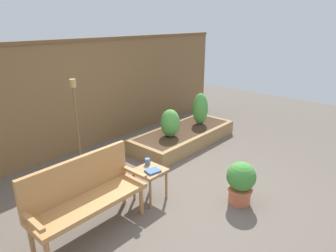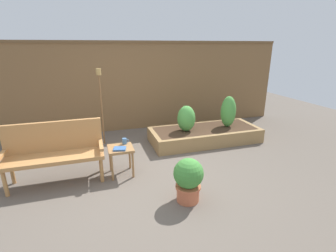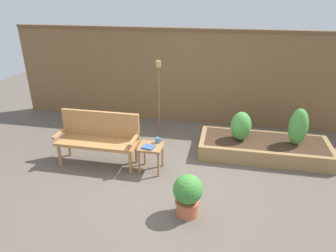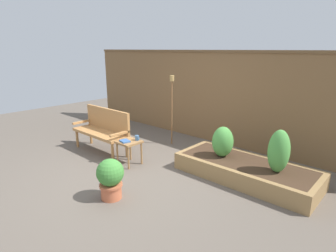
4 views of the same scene
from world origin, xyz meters
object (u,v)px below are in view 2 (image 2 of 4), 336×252
cup_on_table (125,141)px  shrub_far_corner (228,112)px  garden_bench (55,148)px  side_table (121,152)px  book_on_table (120,149)px  potted_boxwood (188,178)px  shrub_near_bench (186,119)px  tiki_torch (100,93)px

cup_on_table → shrub_far_corner: shrub_far_corner is taller
garden_bench → side_table: bearing=-6.9°
book_on_table → potted_boxwood: bearing=-36.6°
book_on_table → potted_boxwood: 1.24m
cup_on_table → shrub_near_bench: bearing=29.1°
potted_boxwood → book_on_table: bearing=130.4°
side_table → shrub_near_bench: shrub_near_bench is taller
shrub_near_bench → shrub_far_corner: size_ratio=0.79×
garden_bench → potted_boxwood: garden_bench is taller
garden_bench → side_table: (0.99, -0.12, -0.15)m
side_table → shrub_near_bench: 1.77m
book_on_table → garden_bench: bearing=-178.6°
potted_boxwood → shrub_near_bench: (0.73, 1.94, 0.23)m
garden_bench → shrub_far_corner: 3.58m
shrub_near_bench → tiki_torch: 1.86m
side_table → shrub_near_bench: size_ratio=0.87×
book_on_table → potted_boxwood: size_ratio=0.31×
side_table → shrub_far_corner: bearing=20.2°
shrub_far_corner → tiki_torch: 2.79m
garden_bench → potted_boxwood: (1.77, -1.14, -0.20)m
potted_boxwood → cup_on_table: bearing=120.9°
tiki_torch → potted_boxwood: bearing=-68.7°
garden_bench → potted_boxwood: 2.11m
cup_on_table → shrub_near_bench: (1.41, 0.79, 0.05)m
garden_bench → potted_boxwood: bearing=-32.8°
shrub_far_corner → cup_on_table: bearing=-161.9°
shrub_near_bench → shrub_far_corner: shrub_far_corner is taller
potted_boxwood → shrub_near_bench: size_ratio=1.13×
cup_on_table → tiki_torch: tiki_torch is taller
potted_boxwood → shrub_far_corner: 2.61m
garden_bench → tiki_torch: bearing=59.4°
shrub_near_bench → shrub_far_corner: 1.00m
book_on_table → tiki_torch: (-0.17, 1.54, 0.62)m
cup_on_table → book_on_table: size_ratio=0.60×
shrub_near_bench → shrub_far_corner: bearing=0.0°
cup_on_table → shrub_far_corner: (2.42, 0.79, 0.12)m
side_table → book_on_table: book_on_table is taller
book_on_table → shrub_near_bench: 1.82m
cup_on_table → book_on_table: cup_on_table is taller
garden_bench → shrub_near_bench: (2.49, 0.80, 0.03)m
shrub_far_corner → tiki_torch: bearing=168.6°
cup_on_table → shrub_near_bench: 1.62m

